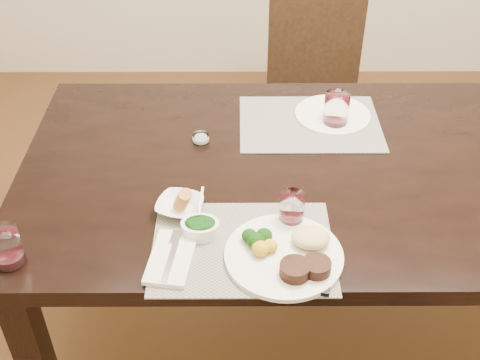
{
  "coord_description": "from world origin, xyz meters",
  "views": [
    {
      "loc": [
        -0.34,
        -1.45,
        1.83
      ],
      "look_at": [
        -0.34,
        -0.16,
        0.82
      ],
      "focal_mm": 45.0,
      "sensor_mm": 36.0,
      "label": 1
    }
  ],
  "objects_px": {
    "wine_glass_near": "(292,210)",
    "far_plate": "(332,115)",
    "chair_far": "(315,84)",
    "cracker_bowl": "(180,206)",
    "steak_knife": "(326,271)",
    "dinner_plate": "(290,253)"
  },
  "relations": [
    {
      "from": "far_plate",
      "to": "steak_knife",
      "type": "bearing_deg",
      "value": -98.42
    },
    {
      "from": "dinner_plate",
      "to": "cracker_bowl",
      "type": "relative_size",
      "value": 1.94
    },
    {
      "from": "chair_far",
      "to": "cracker_bowl",
      "type": "relative_size",
      "value": 5.87
    },
    {
      "from": "steak_knife",
      "to": "cracker_bowl",
      "type": "bearing_deg",
      "value": 160.25
    },
    {
      "from": "dinner_plate",
      "to": "far_plate",
      "type": "bearing_deg",
      "value": 49.96
    },
    {
      "from": "cracker_bowl",
      "to": "wine_glass_near",
      "type": "height_order",
      "value": "wine_glass_near"
    },
    {
      "from": "chair_far",
      "to": "dinner_plate",
      "type": "xyz_separation_m",
      "value": [
        -0.22,
        -1.33,
        0.27
      ]
    },
    {
      "from": "steak_knife",
      "to": "wine_glass_near",
      "type": "height_order",
      "value": "wine_glass_near"
    },
    {
      "from": "chair_far",
      "to": "far_plate",
      "type": "height_order",
      "value": "chair_far"
    },
    {
      "from": "dinner_plate",
      "to": "wine_glass_near",
      "type": "distance_m",
      "value": 0.14
    },
    {
      "from": "far_plate",
      "to": "chair_far",
      "type": "bearing_deg",
      "value": 87.53
    },
    {
      "from": "dinner_plate",
      "to": "far_plate",
      "type": "height_order",
      "value": "dinner_plate"
    },
    {
      "from": "far_plate",
      "to": "dinner_plate",
      "type": "bearing_deg",
      "value": -106.01
    },
    {
      "from": "dinner_plate",
      "to": "steak_knife",
      "type": "relative_size",
      "value": 1.25
    },
    {
      "from": "dinner_plate",
      "to": "far_plate",
      "type": "distance_m",
      "value": 0.69
    },
    {
      "from": "wine_glass_near",
      "to": "far_plate",
      "type": "bearing_deg",
      "value": 71.49
    },
    {
      "from": "steak_knife",
      "to": "far_plate",
      "type": "xyz_separation_m",
      "value": [
        0.1,
        0.71,
        0.0
      ]
    },
    {
      "from": "cracker_bowl",
      "to": "wine_glass_near",
      "type": "xyz_separation_m",
      "value": [
        0.3,
        -0.05,
        0.02
      ]
    },
    {
      "from": "cracker_bowl",
      "to": "far_plate",
      "type": "xyz_separation_m",
      "value": [
        0.47,
        0.48,
        -0.01
      ]
    },
    {
      "from": "dinner_plate",
      "to": "cracker_bowl",
      "type": "bearing_deg",
      "value": 123.43
    },
    {
      "from": "chair_far",
      "to": "dinner_plate",
      "type": "relative_size",
      "value": 3.03
    },
    {
      "from": "cracker_bowl",
      "to": "steak_knife",
      "type": "bearing_deg",
      "value": -31.97
    }
  ]
}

